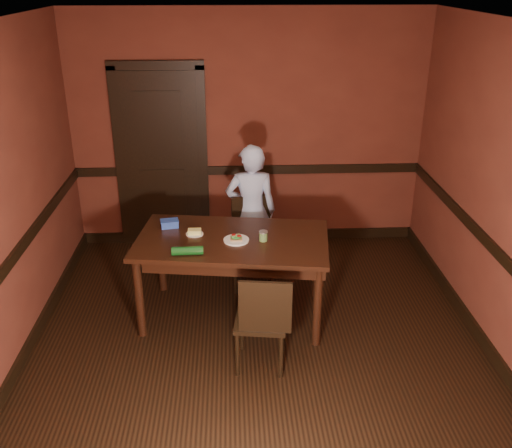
{
  "coord_description": "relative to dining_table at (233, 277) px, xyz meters",
  "views": [
    {
      "loc": [
        -0.2,
        -4.09,
        3.04
      ],
      "look_at": [
        0.0,
        0.35,
        1.05
      ],
      "focal_mm": 40.0,
      "sensor_mm": 36.0,
      "label": 1
    }
  ],
  "objects": [
    {
      "name": "baseboard_left",
      "position": [
        -1.78,
        -0.58,
        -0.35
      ],
      "size": [
        0.03,
        4.5,
        0.12
      ],
      "primitive_type": "cube",
      "color": "black",
      "rests_on": "ground"
    },
    {
      "name": "sauce_jar",
      "position": [
        0.28,
        -0.06,
        0.45
      ],
      "size": [
        0.08,
        0.08,
        0.09
      ],
      "rotation": [
        0.0,
        0.0,
        0.19
      ],
      "color": "#5F8441",
      "rests_on": "dining_table"
    },
    {
      "name": "wrapped_veg",
      "position": [
        -0.38,
        -0.31,
        0.44
      ],
      "size": [
        0.27,
        0.08,
        0.08
      ],
      "primitive_type": "cylinder",
      "rotation": [
        0.0,
        1.57,
        0.03
      ],
      "color": "#0F4213",
      "rests_on": "dining_table"
    },
    {
      "name": "cheese_saucer",
      "position": [
        -0.35,
        0.1,
        0.43
      ],
      "size": [
        0.16,
        0.16,
        0.05
      ],
      "rotation": [
        0.0,
        0.0,
        -0.24
      ],
      "color": "white",
      "rests_on": "dining_table"
    },
    {
      "name": "baseboard_right",
      "position": [
        2.19,
        -0.58,
        -0.35
      ],
      "size": [
        0.03,
        4.5,
        0.12
      ],
      "primitive_type": "cube",
      "color": "black",
      "rests_on": "ground"
    },
    {
      "name": "dado_left",
      "position": [
        -1.78,
        -0.58,
        0.49
      ],
      "size": [
        0.03,
        4.5,
        0.1
      ],
      "primitive_type": "cube",
      "color": "black",
      "rests_on": "ground"
    },
    {
      "name": "ceiling",
      "position": [
        0.21,
        -0.58,
        2.29
      ],
      "size": [
        4.0,
        4.5,
        0.01
      ],
      "primitive_type": "cube",
      "color": "beige",
      "rests_on": "ground"
    },
    {
      "name": "dado_back",
      "position": [
        0.21,
        1.66,
        0.49
      ],
      "size": [
        4.0,
        0.03,
        0.1
      ],
      "primitive_type": "cube",
      "color": "black",
      "rests_on": "ground"
    },
    {
      "name": "chair_far",
      "position": [
        0.16,
        0.62,
        0.05
      ],
      "size": [
        0.51,
        0.51,
        0.91
      ],
      "primitive_type": null,
      "rotation": [
        0.0,
        0.0,
        0.24
      ],
      "color": "black",
      "rests_on": "floor"
    },
    {
      "name": "chair_near",
      "position": [
        0.22,
        -0.75,
        0.04
      ],
      "size": [
        0.46,
        0.46,
        0.89
      ],
      "primitive_type": null,
      "rotation": [
        0.0,
        0.0,
        3.02
      ],
      "color": "black",
      "rests_on": "floor"
    },
    {
      "name": "baseboard_back",
      "position": [
        0.21,
        1.66,
        -0.35
      ],
      "size": [
        4.0,
        0.03,
        0.12
      ],
      "primitive_type": "cube",
      "color": "black",
      "rests_on": "ground"
    },
    {
      "name": "sandwich_plate",
      "position": [
        0.04,
        -0.06,
        0.42
      ],
      "size": [
        0.23,
        0.23,
        0.06
      ],
      "rotation": [
        0.0,
        0.0,
        -0.18
      ],
      "color": "white",
      "rests_on": "dining_table"
    },
    {
      "name": "food_tub",
      "position": [
        -0.59,
        0.28,
        0.44
      ],
      "size": [
        0.19,
        0.14,
        0.07
      ],
      "rotation": [
        0.0,
        0.0,
        0.18
      ],
      "color": "#2C50B7",
      "rests_on": "dining_table"
    },
    {
      "name": "person",
      "position": [
        0.2,
        0.81,
        0.32
      ],
      "size": [
        0.54,
        0.36,
        1.45
      ],
      "primitive_type": "imported",
      "rotation": [
        0.0,
        0.0,
        3.16
      ],
      "color": "#ACC2E7",
      "rests_on": "floor"
    },
    {
      "name": "wall_front",
      "position": [
        0.21,
        -2.83,
        0.94
      ],
      "size": [
        4.0,
        0.02,
        2.7
      ],
      "primitive_type": "cube",
      "color": "maroon",
      "rests_on": "ground"
    },
    {
      "name": "floor",
      "position": [
        0.21,
        -0.58,
        -0.41
      ],
      "size": [
        4.0,
        4.5,
        0.01
      ],
      "primitive_type": "cube",
      "color": "black",
      "rests_on": "ground"
    },
    {
      "name": "dado_right",
      "position": [
        2.19,
        -0.58,
        0.49
      ],
      "size": [
        0.03,
        4.5,
        0.1
      ],
      "primitive_type": "cube",
      "color": "black",
      "rests_on": "ground"
    },
    {
      "name": "wall_back",
      "position": [
        0.21,
        1.67,
        0.94
      ],
      "size": [
        4.0,
        0.02,
        2.7
      ],
      "primitive_type": "cube",
      "color": "maroon",
      "rests_on": "ground"
    },
    {
      "name": "dining_table",
      "position": [
        0.0,
        0.0,
        0.0
      ],
      "size": [
        1.84,
        1.19,
        0.81
      ],
      "primitive_type": "cube",
      "rotation": [
        0.0,
        0.0,
        -0.13
      ],
      "color": "black",
      "rests_on": "floor"
    },
    {
      "name": "door",
      "position": [
        -0.79,
        1.64,
        0.69
      ],
      "size": [
        1.05,
        0.07,
        2.2
      ],
      "color": "black",
      "rests_on": "ground"
    },
    {
      "name": "wall_right",
      "position": [
        2.21,
        -0.58,
        0.94
      ],
      "size": [
        0.02,
        4.5,
        2.7
      ],
      "primitive_type": "cube",
      "color": "maroon",
      "rests_on": "ground"
    }
  ]
}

